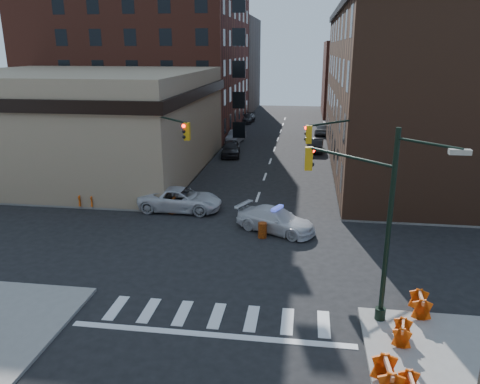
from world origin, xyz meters
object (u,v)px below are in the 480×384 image
(pedestrian_b, at_px, (116,190))
(barrel_road, at_px, (262,230))
(barricade_se_a, at_px, (420,305))
(barricade_nw_a, at_px, (154,193))
(parked_car_wfar, at_px, (236,136))
(pedestrian_a, at_px, (139,184))
(pickup, at_px, (180,199))
(barrel_bank, at_px, (172,205))
(parked_car_enear, at_px, (315,145))
(parked_car_wnear, at_px, (231,148))
(police_car, at_px, (276,220))

(pedestrian_b, height_order, barrel_road, pedestrian_b)
(barricade_se_a, distance_m, barricade_nw_a, 21.12)
(parked_car_wfar, relative_size, pedestrian_a, 2.45)
(barricade_se_a, bearing_deg, parked_car_wfar, 23.74)
(pickup, distance_m, barrel_bank, 0.80)
(pedestrian_a, distance_m, barricade_nw_a, 1.64)
(barrel_road, bearing_deg, pedestrian_b, 157.10)
(parked_car_enear, distance_m, barricade_nw_a, 22.89)
(parked_car_wnear, bearing_deg, parked_car_enear, 15.00)
(police_car, distance_m, barricade_se_a, 11.14)
(police_car, relative_size, barrel_road, 5.40)
(pickup, relative_size, barricade_se_a, 4.79)
(pedestrian_b, xyz_separation_m, barricade_se_a, (18.51, -12.47, -0.53))
(parked_car_wfar, relative_size, barricade_se_a, 3.60)
(police_car, height_order, parked_car_enear, parked_car_enear)
(barrel_road, bearing_deg, pickup, 146.06)
(police_car, bearing_deg, parked_car_wfar, 38.65)
(parked_car_wfar, distance_m, barricade_nw_a, 23.55)
(police_car, height_order, barricade_se_a, police_car)
(parked_car_wnear, height_order, barrel_road, parked_car_wnear)
(pedestrian_b, xyz_separation_m, barricade_nw_a, (2.43, 1.23, -0.54))
(parked_car_wfar, relative_size, pedestrian_b, 2.21)
(barrel_road, relative_size, barricade_nw_a, 0.80)
(pedestrian_a, bearing_deg, barrel_road, 5.51)
(pickup, bearing_deg, barricade_nw_a, 55.50)
(barricade_se_a, relative_size, barricade_nw_a, 1.02)
(parked_car_wnear, distance_m, parked_car_wfar, 7.52)
(parked_car_enear, bearing_deg, parked_car_wfar, -19.20)
(police_car, distance_m, parked_car_wnear, 21.59)
(barricade_nw_a, bearing_deg, pickup, -40.42)
(pickup, distance_m, parked_car_enear, 23.27)
(parked_car_enear, xyz_separation_m, barrel_bank, (-10.04, -21.82, -0.21))
(parked_car_wfar, xyz_separation_m, barricade_se_a, (13.44, -37.10, -0.11))
(barrel_bank, distance_m, barricade_se_a, 17.99)
(pedestrian_b, relative_size, barricade_se_a, 1.63)
(pedestrian_a, height_order, pedestrian_b, pedestrian_b)
(parked_car_wfar, height_order, pedestrian_a, pedestrian_a)
(barrel_road, distance_m, barricade_se_a, 10.74)
(police_car, bearing_deg, pedestrian_a, 88.16)
(parked_car_wfar, distance_m, barrel_road, 29.93)
(parked_car_wnear, height_order, barricade_nw_a, parked_car_wnear)
(pickup, xyz_separation_m, pedestrian_a, (-3.92, 2.49, 0.23))
(pedestrian_a, distance_m, barrel_bank, 4.70)
(police_car, distance_m, barrel_road, 1.37)
(barrel_road, bearing_deg, parked_car_wfar, 101.63)
(police_car, height_order, pedestrian_a, pedestrian_a)
(barricade_nw_a, bearing_deg, barricade_se_a, -45.66)
(parked_car_wnear, distance_m, barricade_se_a, 32.27)
(parked_car_wnear, bearing_deg, barrel_road, -82.60)
(parked_car_wfar, height_order, parked_car_enear, parked_car_enear)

